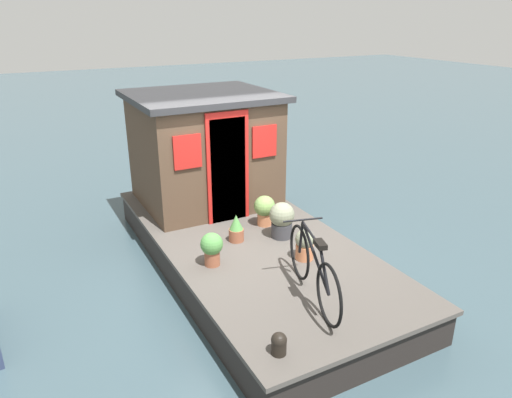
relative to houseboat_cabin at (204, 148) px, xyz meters
name	(u,v)px	position (x,y,z in m)	size (l,w,h in m)	color
ground_plane	(250,267)	(-1.74, 0.00, -1.49)	(60.00, 60.00, 0.00)	#384C54
houseboat_deck	(250,252)	(-1.74, 0.00, -1.24)	(5.70, 2.61, 0.51)	#4C4742
houseboat_cabin	(204,148)	(0.00, 0.00, 0.00)	(2.16, 2.39, 1.94)	#4C3828
bicycle	(313,269)	(-3.54, 0.09, -0.59)	(1.67, 0.59, 0.85)	black
potted_plant_geranium	(282,219)	(-1.94, -0.44, -0.69)	(0.38, 0.38, 0.55)	#38383D
potted_plant_rosemary	(264,209)	(-1.43, -0.42, -0.70)	(0.34, 0.34, 0.49)	#C6754C
potted_plant_mint	(212,247)	(-2.24, 0.83, -0.72)	(0.31, 0.31, 0.47)	#935138
potted_plant_thyme	(305,244)	(-2.69, -0.36, -0.75)	(0.27, 0.27, 0.44)	#C6754C
potted_plant_basil	(236,229)	(-1.74, 0.23, -0.78)	(0.23, 0.23, 0.42)	#935138
mooring_bollard	(279,343)	(-4.22, 0.95, -0.85)	(0.16, 0.16, 0.24)	black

